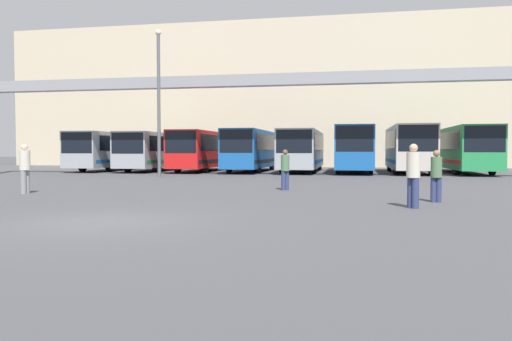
{
  "coord_description": "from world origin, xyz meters",
  "views": [
    {
      "loc": [
        5.63,
        -10.32,
        1.63
      ],
      "look_at": [
        -0.57,
        21.9,
        0.3
      ],
      "focal_mm": 35.0,
      "sensor_mm": 36.0,
      "label": 1
    }
  ],
  "objects_px": {
    "bus_slot_1": "(158,149)",
    "pedestrian_far_center": "(436,175)",
    "pedestrian_near_center": "(285,169)",
    "bus_slot_4": "(302,148)",
    "bus_slot_2": "(203,149)",
    "pedestrian_near_right": "(413,174)",
    "pedestrian_near_left": "(25,167)",
    "lamp_post": "(159,98)",
    "bus_slot_3": "(252,148)",
    "bus_slot_7": "(463,147)",
    "bus_slot_5": "(354,147)",
    "bus_slot_6": "(409,146)",
    "bus_slot_0": "(117,149)"
  },
  "relations": [
    {
      "from": "bus_slot_7",
      "to": "bus_slot_5",
      "type": "bearing_deg",
      "value": -179.33
    },
    {
      "from": "pedestrian_near_left",
      "to": "bus_slot_1",
      "type": "bearing_deg",
      "value": 14.27
    },
    {
      "from": "lamp_post",
      "to": "bus_slot_4",
      "type": "bearing_deg",
      "value": 49.36
    },
    {
      "from": "bus_slot_4",
      "to": "lamp_post",
      "type": "bearing_deg",
      "value": -130.64
    },
    {
      "from": "bus_slot_4",
      "to": "pedestrian_near_right",
      "type": "distance_m",
      "value": 23.94
    },
    {
      "from": "bus_slot_3",
      "to": "pedestrian_near_right",
      "type": "bearing_deg",
      "value": -68.14
    },
    {
      "from": "bus_slot_3",
      "to": "bus_slot_7",
      "type": "distance_m",
      "value": 15.45
    },
    {
      "from": "bus_slot_4",
      "to": "pedestrian_near_right",
      "type": "xyz_separation_m",
      "value": [
        5.4,
        -23.31,
        -0.81
      ]
    },
    {
      "from": "bus_slot_6",
      "to": "pedestrian_far_center",
      "type": "height_order",
      "value": "bus_slot_6"
    },
    {
      "from": "bus_slot_5",
      "to": "bus_slot_6",
      "type": "height_order",
      "value": "bus_slot_6"
    },
    {
      "from": "pedestrian_near_center",
      "to": "pedestrian_near_left",
      "type": "bearing_deg",
      "value": -13.61
    },
    {
      "from": "bus_slot_2",
      "to": "pedestrian_near_center",
      "type": "xyz_separation_m",
      "value": [
        8.74,
        -17.24,
        -0.88
      ]
    },
    {
      "from": "pedestrian_near_center",
      "to": "lamp_post",
      "type": "distance_m",
      "value": 12.92
    },
    {
      "from": "pedestrian_near_right",
      "to": "bus_slot_6",
      "type": "bearing_deg",
      "value": -45.78
    },
    {
      "from": "bus_slot_4",
      "to": "bus_slot_6",
      "type": "relative_size",
      "value": 1.09
    },
    {
      "from": "bus_slot_0",
      "to": "pedestrian_far_center",
      "type": "bearing_deg",
      "value": -45.38
    },
    {
      "from": "lamp_post",
      "to": "bus_slot_2",
      "type": "bearing_deg",
      "value": 89.17
    },
    {
      "from": "bus_slot_7",
      "to": "pedestrian_near_left",
      "type": "height_order",
      "value": "bus_slot_7"
    },
    {
      "from": "bus_slot_5",
      "to": "pedestrian_near_left",
      "type": "distance_m",
      "value": 24.62
    },
    {
      "from": "bus_slot_2",
      "to": "pedestrian_near_center",
      "type": "distance_m",
      "value": 19.35
    },
    {
      "from": "bus_slot_1",
      "to": "bus_slot_3",
      "type": "relative_size",
      "value": 1.01
    },
    {
      "from": "bus_slot_0",
      "to": "bus_slot_2",
      "type": "xyz_separation_m",
      "value": [
        7.72,
        -0.96,
        0.02
      ]
    },
    {
      "from": "bus_slot_1",
      "to": "pedestrian_far_center",
      "type": "height_order",
      "value": "bus_slot_1"
    },
    {
      "from": "bus_slot_5",
      "to": "pedestrian_far_center",
      "type": "distance_m",
      "value": 21.84
    },
    {
      "from": "pedestrian_near_center",
      "to": "bus_slot_4",
      "type": "bearing_deg",
      "value": -120.84
    },
    {
      "from": "bus_slot_2",
      "to": "bus_slot_7",
      "type": "height_order",
      "value": "bus_slot_7"
    },
    {
      "from": "pedestrian_near_center",
      "to": "pedestrian_near_right",
      "type": "bearing_deg",
      "value": 93.67
    },
    {
      "from": "bus_slot_1",
      "to": "bus_slot_6",
      "type": "distance_m",
      "value": 19.31
    },
    {
      "from": "bus_slot_2",
      "to": "pedestrian_near_center",
      "type": "relative_size",
      "value": 6.32
    },
    {
      "from": "bus_slot_0",
      "to": "lamp_post",
      "type": "xyz_separation_m",
      "value": [
        7.59,
        -9.68,
        3.09
      ]
    },
    {
      "from": "pedestrian_near_left",
      "to": "pedestrian_near_right",
      "type": "relative_size",
      "value": 1.03
    },
    {
      "from": "bus_slot_1",
      "to": "bus_slot_2",
      "type": "xyz_separation_m",
      "value": [
        3.86,
        -0.24,
        0.05
      ]
    },
    {
      "from": "bus_slot_1",
      "to": "pedestrian_near_center",
      "type": "relative_size",
      "value": 6.6
    },
    {
      "from": "bus_slot_2",
      "to": "pedestrian_near_right",
      "type": "bearing_deg",
      "value": -60.17
    },
    {
      "from": "bus_slot_1",
      "to": "lamp_post",
      "type": "relative_size",
      "value": 1.23
    },
    {
      "from": "bus_slot_1",
      "to": "bus_slot_7",
      "type": "bearing_deg",
      "value": 1.15
    },
    {
      "from": "bus_slot_4",
      "to": "pedestrian_near_left",
      "type": "height_order",
      "value": "bus_slot_4"
    },
    {
      "from": "bus_slot_6",
      "to": "pedestrian_near_center",
      "type": "distance_m",
      "value": 18.51
    },
    {
      "from": "bus_slot_3",
      "to": "pedestrian_far_center",
      "type": "bearing_deg",
      "value": -64.46
    },
    {
      "from": "bus_slot_1",
      "to": "pedestrian_near_right",
      "type": "bearing_deg",
      "value": -53.7
    },
    {
      "from": "bus_slot_7",
      "to": "pedestrian_near_left",
      "type": "xyz_separation_m",
      "value": [
        -19.93,
        -21.45,
        -0.87
      ]
    },
    {
      "from": "pedestrian_far_center",
      "to": "bus_slot_2",
      "type": "bearing_deg",
      "value": -51.42
    },
    {
      "from": "bus_slot_2",
      "to": "pedestrian_near_left",
      "type": "xyz_separation_m",
      "value": [
        -0.63,
        -20.75,
        -0.77
      ]
    },
    {
      "from": "bus_slot_1",
      "to": "bus_slot_2",
      "type": "height_order",
      "value": "bus_slot_2"
    },
    {
      "from": "bus_slot_5",
      "to": "bus_slot_6",
      "type": "distance_m",
      "value": 3.91
    },
    {
      "from": "bus_slot_0",
      "to": "lamp_post",
      "type": "relative_size",
      "value": 1.39
    },
    {
      "from": "bus_slot_3",
      "to": "bus_slot_6",
      "type": "relative_size",
      "value": 1.04
    },
    {
      "from": "bus_slot_0",
      "to": "bus_slot_6",
      "type": "bearing_deg",
      "value": -2.43
    },
    {
      "from": "bus_slot_1",
      "to": "pedestrian_far_center",
      "type": "xyz_separation_m",
      "value": [
        17.88,
        -21.31,
        -0.84
      ]
    },
    {
      "from": "bus_slot_4",
      "to": "pedestrian_near_center",
      "type": "height_order",
      "value": "bus_slot_4"
    }
  ]
}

